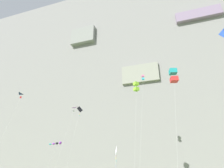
% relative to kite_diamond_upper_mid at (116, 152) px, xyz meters
% --- Properties ---
extents(cliff_face, '(180.00, 27.01, 83.42)m').
position_rel_kite_diamond_upper_mid_xyz_m(cliff_face, '(5.26, 26.32, 35.14)').
color(cliff_face, gray).
rests_on(cliff_face, ground).
extents(kite_diamond_upper_mid, '(1.97, 7.10, 8.03)m').
position_rel_kite_diamond_upper_mid_xyz_m(kite_diamond_upper_mid, '(0.00, 0.00, 0.00)').
color(kite_diamond_upper_mid, white).
rests_on(kite_diamond_upper_mid, ground).
extents(kite_diamond_far_left, '(1.73, 2.91, 16.38)m').
position_rel_kite_diamond_upper_mid_xyz_m(kite_diamond_far_left, '(-6.47, -7.93, 8.16)').
color(kite_diamond_far_left, black).
rests_on(kite_diamond_far_left, ground).
extents(kite_delta_low_right, '(3.17, 2.77, 15.51)m').
position_rel_kite_diamond_upper_mid_xyz_m(kite_delta_low_right, '(-7.97, -8.76, 8.49)').
color(kite_delta_low_right, purple).
rests_on(kite_delta_low_right, ground).
extents(kite_box_mid_right, '(1.59, 4.06, 20.93)m').
position_rel_kite_diamond_upper_mid_xyz_m(kite_box_mid_right, '(7.03, -7.16, 13.32)').
color(kite_box_mid_right, '#8CCC33').
rests_on(kite_box_mid_right, ground).
extents(kite_box_high_left, '(2.34, 2.87, 17.89)m').
position_rel_kite_diamond_upper_mid_xyz_m(kite_box_high_left, '(14.78, -16.94, 10.20)').
color(kite_box_high_left, teal).
rests_on(kite_box_high_left, ground).
extents(kite_delta_mid_center, '(2.89, 4.92, 18.91)m').
position_rel_kite_diamond_upper_mid_xyz_m(kite_delta_mid_center, '(-19.83, -11.92, 11.93)').
color(kite_delta_mid_center, navy).
rests_on(kite_delta_mid_center, ground).
extents(kite_windsock_low_left, '(3.34, 5.42, 9.34)m').
position_rel_kite_diamond_upper_mid_xyz_m(kite_windsock_low_left, '(-15.02, -2.47, 2.25)').
color(kite_windsock_low_left, purple).
rests_on(kite_windsock_low_left, ground).
extents(kite_box_upper_left, '(2.09, 5.15, 24.75)m').
position_rel_kite_diamond_upper_mid_xyz_m(kite_box_upper_left, '(8.17, -2.75, 17.37)').
color(kite_box_upper_left, pink).
rests_on(kite_box_upper_left, ground).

